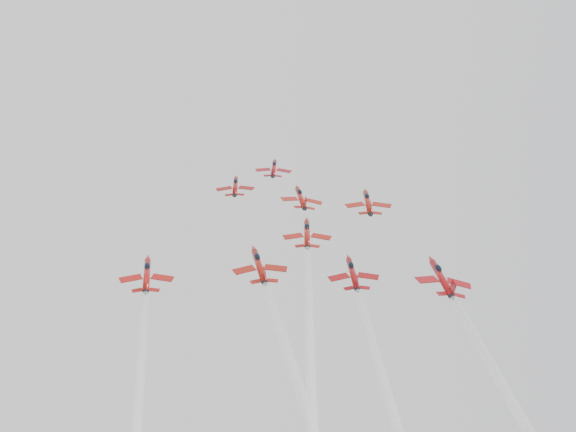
{
  "coord_description": "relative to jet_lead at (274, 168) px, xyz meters",
  "views": [
    {
      "loc": [
        -12.27,
        -123.38,
        120.7
      ],
      "look_at": [
        0.0,
        2.0,
        148.75
      ],
      "focal_mm": 40.0,
      "sensor_mm": 36.0,
      "label": 1
    }
  ],
  "objects": [
    {
      "name": "jet_row2_center",
      "position": [
        4.97,
        -12.33,
        -10.16
      ],
      "size": [
        9.27,
        11.16,
        9.18
      ],
      "rotation": [
        0.69,
        0.05,
        0.12
      ],
      "color": "#A81810"
    },
    {
      "name": "jet_center",
      "position": [
        4.65,
        -60.3,
        -49.76
      ],
      "size": [
        9.46,
        80.43,
        66.57
      ],
      "rotation": [
        0.69,
        0.02,
        -0.1
      ],
      "color": "#A7190F"
    },
    {
      "name": "jet_row2_left",
      "position": [
        -9.09,
        -8.36,
        -6.89
      ],
      "size": [
        8.52,
        10.26,
        8.43
      ],
      "rotation": [
        0.69,
        -0.04,
        -0.08
      ],
      "color": "maroon"
    },
    {
      "name": "jet_lead",
      "position": [
        0.0,
        0.0,
        0.0
      ],
      "size": [
        8.65,
        10.41,
        8.56
      ],
      "rotation": [
        0.69,
        0.05,
        -0.1
      ],
      "color": "maroon"
    },
    {
      "name": "jet_row2_right",
      "position": [
        19.33,
        -13.48,
        -11.1
      ],
      "size": [
        10.02,
        12.07,
        9.92
      ],
      "rotation": [
        0.69,
        0.0,
        -0.11
      ],
      "color": "#A2190F"
    }
  ]
}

